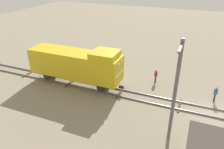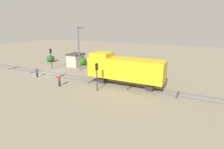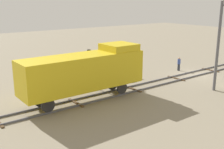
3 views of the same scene
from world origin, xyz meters
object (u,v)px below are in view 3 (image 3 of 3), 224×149
(locomotive, at_px, (86,70))
(worker_near_track, at_px, (179,63))
(catenary_mast, at_px, (219,45))
(traffic_signal_mid, at_px, (89,61))
(worker_by_signal, at_px, (129,68))

(locomotive, height_order, worker_near_track, locomotive)
(locomotive, bearing_deg, catenary_mast, -113.35)
(traffic_signal_mid, distance_m, catenary_mast, 12.61)
(worker_by_signal, xyz_separation_m, catenary_mast, (-9.26, -3.18, 3.54))
(locomotive, height_order, catenary_mast, catenary_mast)
(locomotive, xyz_separation_m, worker_near_track, (2.40, -15.24, -1.78))
(traffic_signal_mid, relative_size, worker_near_track, 2.27)
(traffic_signal_mid, xyz_separation_m, catenary_mast, (-8.46, -9.17, 1.84))
(locomotive, relative_size, catenary_mast, 1.35)
(locomotive, relative_size, worker_near_track, 6.82)
(worker_near_track, distance_m, worker_by_signal, 6.94)
(locomotive, bearing_deg, traffic_signal_mid, -36.85)
(worker_near_track, bearing_deg, locomotive, 92.89)
(traffic_signal_mid, bearing_deg, catenary_mast, -132.69)
(traffic_signal_mid, distance_m, worker_near_track, 12.84)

